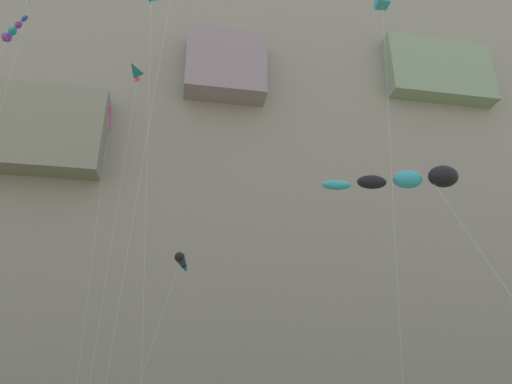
{
  "coord_description": "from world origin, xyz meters",
  "views": [
    {
      "loc": [
        -4.1,
        -3.15,
        1.92
      ],
      "look_at": [
        0.73,
        25.01,
        14.6
      ],
      "focal_mm": 32.83,
      "sensor_mm": 36.0,
      "label": 1
    }
  ],
  "objects": [
    {
      "name": "kite_diamond_high_right",
      "position": [
        -7.58,
        26.85,
        29.95
      ],
      "size": [
        2.92,
        2.9,
        33.61
      ],
      "color": "teal",
      "rests_on": "ground"
    },
    {
      "name": "cliff_face",
      "position": [
        0.0,
        56.84,
        41.11
      ],
      "size": [
        180.0,
        29.14,
        82.27
      ],
      "color": "gray",
      "rests_on": "ground"
    },
    {
      "name": "kite_windsock_upper_left",
      "position": [
        -14.95,
        20.9,
        22.15
      ],
      "size": [
        2.25,
        6.42,
        22.55
      ],
      "color": "purple",
      "rests_on": "ground"
    },
    {
      "name": "kite_diamond_high_center",
      "position": [
        -11.26,
        35.42,
        25.31
      ],
      "size": [
        1.09,
        2.64,
        27.05
      ],
      "color": "#CC3399",
      "rests_on": "ground"
    },
    {
      "name": "kite_windsock_low_center",
      "position": [
        -3.87,
        26.84,
        10.13
      ],
      "size": [
        3.02,
        4.86,
        10.45
      ],
      "color": "black",
      "rests_on": "ground"
    },
    {
      "name": "kite_banner_upper_mid",
      "position": [
        -17.41,
        27.59,
        27.73
      ],
      "size": [
        1.51,
        3.96,
        32.72
      ],
      "color": "black",
      "rests_on": "ground"
    },
    {
      "name": "kite_delta_high_left",
      "position": [
        -8.71,
        35.23,
        29.85
      ],
      "size": [
        1.42,
        6.45,
        30.68
      ],
      "color": "teal",
      "rests_on": "ground"
    },
    {
      "name": "kite_windsock_upper_right",
      "position": [
        5.37,
        13.34,
        10.44
      ],
      "size": [
        5.78,
        6.44,
        11.03
      ],
      "color": "black",
      "rests_on": "ground"
    }
  ]
}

